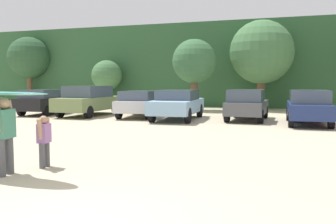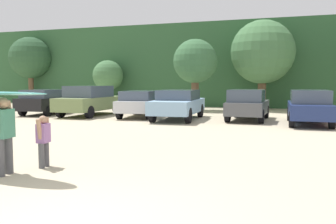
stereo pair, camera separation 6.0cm
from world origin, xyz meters
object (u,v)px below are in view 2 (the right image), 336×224
at_px(parked_car_black, 48,101).
at_px(parked_car_olive_green, 90,100).
at_px(parked_car_silver, 141,103).
at_px(person_child, 43,138).
at_px(parked_car_navy, 309,107).
at_px(surfboard_teal, 0,93).
at_px(person_adult, 3,131).
at_px(parked_car_dark_gray, 248,105).
at_px(parked_car_sky_blue, 178,104).

relative_size(parked_car_black, parked_car_olive_green, 0.96).
relative_size(parked_car_silver, person_child, 4.07).
distance_m(parked_car_black, parked_car_navy, 14.40).
bearing_deg(parked_car_olive_green, surfboard_teal, -156.48).
bearing_deg(person_adult, person_child, -118.54).
distance_m(person_adult, person_child, 0.93).
bearing_deg(parked_car_dark_gray, parked_car_navy, -106.77).
bearing_deg(person_child, parked_car_sky_blue, -95.69).
relative_size(parked_car_sky_blue, person_adult, 2.99).
bearing_deg(parked_car_navy, parked_car_olive_green, 84.05).
bearing_deg(parked_car_olive_green, parked_car_black, 90.04).
xyz_separation_m(parked_car_black, parked_car_navy, (14.38, -0.76, 0.04)).
bearing_deg(parked_car_sky_blue, parked_car_black, 82.76).
xyz_separation_m(parked_car_olive_green, parked_car_sky_blue, (5.39, -0.53, -0.07)).
xyz_separation_m(parked_car_olive_green, parked_car_navy, (11.56, -0.75, -0.07)).
xyz_separation_m(parked_car_sky_blue, parked_car_dark_gray, (3.37, 0.66, -0.02)).
bearing_deg(person_child, parked_car_black, -60.59).
relative_size(person_adult, surfboard_teal, 0.71).
relative_size(parked_car_silver, parked_car_navy, 1.09).
distance_m(parked_car_olive_green, person_adult, 13.40).
bearing_deg(parked_car_silver, parked_car_olive_green, 87.06).
height_order(parked_car_olive_green, parked_car_navy, parked_car_olive_green).
height_order(parked_car_black, parked_car_dark_gray, parked_car_dark_gray).
xyz_separation_m(parked_car_silver, parked_car_navy, (8.54, -1.02, 0.04)).
bearing_deg(parked_car_black, parked_car_dark_gray, -94.40).
xyz_separation_m(parked_car_sky_blue, person_child, (0.25, -10.94, -0.15)).
bearing_deg(parked_car_sky_blue, person_child, 177.78).
distance_m(parked_car_black, person_adult, 14.75).
distance_m(person_child, surfboard_teal, 1.40).
xyz_separation_m(parked_car_sky_blue, parked_car_navy, (6.17, -0.23, 0.00)).
distance_m(parked_car_dark_gray, person_adult, 12.91).
height_order(parked_car_black, parked_car_sky_blue, parked_car_sky_blue).
relative_size(parked_car_dark_gray, parked_car_navy, 0.91).
height_order(parked_car_black, parked_car_navy, parked_car_navy).
relative_size(parked_car_olive_green, person_adult, 2.93).
relative_size(parked_car_silver, parked_car_dark_gray, 1.19).
bearing_deg(parked_car_black, parked_car_sky_blue, -98.75).
bearing_deg(person_adult, parked_car_silver, -86.67).
bearing_deg(surfboard_teal, person_adult, -61.90).
distance_m(parked_car_silver, person_adult, 12.78).
relative_size(parked_car_black, parked_car_silver, 0.96).
distance_m(parked_car_silver, parked_car_navy, 8.60).
distance_m(parked_car_silver, parked_car_dark_gray, 5.74).
bearing_deg(parked_car_navy, parked_car_silver, 80.95).
xyz_separation_m(parked_car_black, parked_car_olive_green, (2.83, -0.00, 0.11)).
height_order(parked_car_silver, parked_car_dark_gray, parked_car_dark_gray).
height_order(parked_car_olive_green, person_child, parked_car_olive_green).
bearing_deg(parked_car_dark_gray, surfboard_teal, 165.66).
distance_m(parked_car_olive_green, parked_car_silver, 3.03).
distance_m(parked_car_dark_gray, person_child, 12.02).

